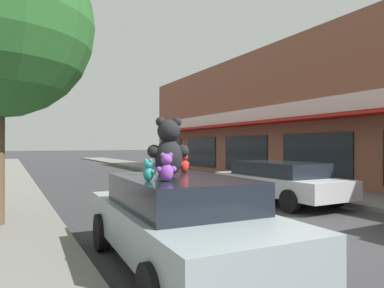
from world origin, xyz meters
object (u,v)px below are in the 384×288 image
Objects in this scene: teddy_bear_red at (184,163)px; teddy_bear_purple at (167,168)px; plush_art_car at (180,219)px; teddy_bear_giant at (169,147)px; teddy_bear_teal at (148,170)px; teddy_bear_white at (161,165)px; teddy_bear_blue at (161,164)px; parked_car_far_center at (278,180)px.

teddy_bear_purple is at bearing 33.65° from teddy_bear_red.
plush_art_car is at bearing 38.03° from teddy_bear_red.
plush_art_car is 4.91× the size of teddy_bear_giant.
teddy_bear_purple is (-0.38, -0.78, -0.26)m from teddy_bear_giant.
teddy_bear_purple is (-0.91, -1.28, 0.01)m from teddy_bear_red.
teddy_bear_purple reaches higher than teddy_bear_teal.
teddy_bear_white reaches higher than plush_art_car.
teddy_bear_giant is 2.57× the size of teddy_bear_red.
teddy_bear_giant is 3.09× the size of teddy_bear_teal.
teddy_bear_red reaches higher than plush_art_car.
teddy_bear_giant is at bearing 134.07° from teddy_bear_blue.
teddy_bear_giant is 0.20× the size of parked_car_far_center.
teddy_bear_red is 1.57m from teddy_bear_purple.
teddy_bear_blue reaches higher than teddy_bear_white.
parked_car_far_center is at bearing -169.67° from teddy_bear_red.
teddy_bear_purple is (-0.43, -0.49, 0.81)m from plush_art_car.
teddy_bear_giant is 0.91m from teddy_bear_purple.
teddy_bear_white is at bearing 91.93° from plush_art_car.
teddy_bear_purple is at bearing 78.36° from teddy_bear_giant.
teddy_bear_white is at bearing -13.73° from teddy_bear_red.
teddy_bear_white is at bearing -83.68° from teddy_bear_giant.
teddy_bear_blue is 1.14m from teddy_bear_purple.
plush_art_car is at bearing 114.39° from teddy_bear_giant.
teddy_bear_giant reaches higher than teddy_bear_white.
teddy_bear_giant is at bearing -70.63° from teddy_bear_teal.
teddy_bear_giant is at bearing -147.37° from parked_car_far_center.
plush_art_car is at bearing -89.67° from teddy_bear_teal.
teddy_bear_red is at bearing -116.01° from teddy_bear_purple.
parked_car_far_center is (4.96, 3.02, -0.82)m from teddy_bear_red.
teddy_bear_red is at bearing -115.35° from teddy_bear_blue.
teddy_bear_white is (0.06, 0.44, -0.29)m from teddy_bear_giant.
teddy_bear_teal is at bearing -26.78° from teddy_bear_purple.
teddy_bear_red is (1.11, 1.13, 0.03)m from teddy_bear_teal.
teddy_bear_red reaches higher than teddy_bear_teal.
teddy_bear_blue is at bearing -75.02° from teddy_bear_giant.
teddy_bear_teal is (-0.64, -0.34, 0.77)m from plush_art_car.
teddy_bear_teal is at bearing -148.82° from plush_art_car.
teddy_bear_white is 0.16m from teddy_bear_blue.
teddy_bear_teal is at bearing 61.86° from teddy_bear_giant.
plush_art_car is 1.06m from teddy_bear_teal.
plush_art_car is 1.12m from teddy_bear_giant.
teddy_bear_giant is (-0.05, 0.29, 1.08)m from plush_art_car.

